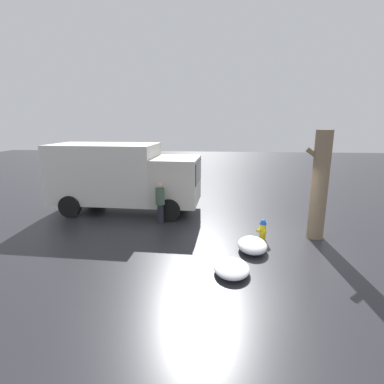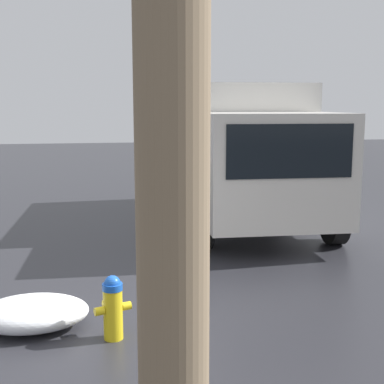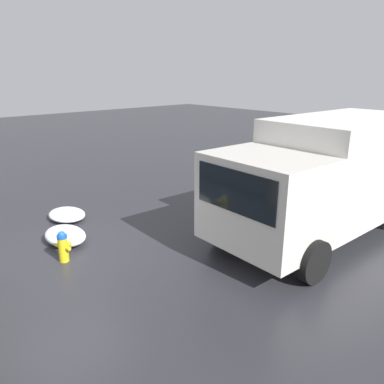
{
  "view_description": "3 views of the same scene",
  "coord_description": "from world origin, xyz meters",
  "px_view_note": "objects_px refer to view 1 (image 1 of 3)",
  "views": [
    {
      "loc": [
        1.53,
        9.56,
        3.87
      ],
      "look_at": [
        2.5,
        -1.55,
        1.24
      ],
      "focal_mm": 28.0,
      "sensor_mm": 36.0,
      "label": 1
    },
    {
      "loc": [
        -5.57,
        0.13,
        2.54
      ],
      "look_at": [
        2.2,
        -1.27,
        1.23
      ],
      "focal_mm": 50.0,
      "sensor_mm": 36.0,
      "label": 2
    },
    {
      "loc": [
        -2.84,
        -7.43,
        4.01
      ],
      "look_at": [
        2.6,
        -1.34,
        1.38
      ],
      "focal_mm": 35.0,
      "sensor_mm": 36.0,
      "label": 3
    }
  ],
  "objects_px": {
    "tree_trunk": "(319,185)",
    "pedestrian": "(160,202)",
    "fire_hydrant": "(263,230)",
    "delivery_truck": "(123,175)"
  },
  "relations": [
    {
      "from": "tree_trunk",
      "to": "fire_hydrant",
      "type": "bearing_deg",
      "value": 12.51
    },
    {
      "from": "pedestrian",
      "to": "fire_hydrant",
      "type": "bearing_deg",
      "value": -9.88
    },
    {
      "from": "delivery_truck",
      "to": "tree_trunk",
      "type": "bearing_deg",
      "value": 73.19
    },
    {
      "from": "tree_trunk",
      "to": "delivery_truck",
      "type": "bearing_deg",
      "value": -19.03
    },
    {
      "from": "fire_hydrant",
      "to": "delivery_truck",
      "type": "distance_m",
      "value": 6.5
    },
    {
      "from": "fire_hydrant",
      "to": "tree_trunk",
      "type": "distance_m",
      "value": 2.37
    },
    {
      "from": "delivery_truck",
      "to": "pedestrian",
      "type": "relative_size",
      "value": 4.0
    },
    {
      "from": "pedestrian",
      "to": "tree_trunk",
      "type": "bearing_deg",
      "value": 0.54
    },
    {
      "from": "tree_trunk",
      "to": "pedestrian",
      "type": "bearing_deg",
      "value": -10.04
    },
    {
      "from": "fire_hydrant",
      "to": "delivery_truck",
      "type": "bearing_deg",
      "value": -46.83
    }
  ]
}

